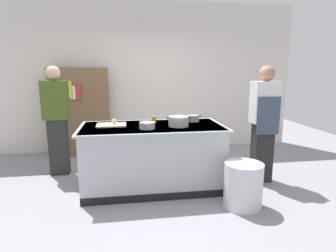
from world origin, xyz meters
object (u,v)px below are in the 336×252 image
Objects in this scene: stock_pot at (179,121)px; juice_cup at (154,120)px; mixing_bowl at (147,125)px; person_chef at (264,122)px; sauce_pan at (193,118)px; bookshelf at (80,112)px; onion at (114,121)px; trash_bin at (243,185)px; person_guest at (57,118)px.

stock_pot is 0.42m from juice_cup.
person_chef reaches higher than mixing_bowl.
sauce_pan is 2.45m from bookshelf.
person_chef reaches higher than onion.
person_chef is 3.40m from bookshelf.
onion is at bearing 150.95° from trash_bin.
trash_bin is (0.39, -0.98, -0.67)m from sauce_pan.
person_chef is at bearing 50.65° from trash_bin.
bookshelf is (-1.15, 1.98, -0.09)m from mixing_bowl.
onion is 1.84m from bookshelf.
mixing_bowl is at bearing -167.14° from stock_pot.
mixing_bowl is (-0.72, -0.41, -0.00)m from sauce_pan.
stock_pot is at bearing 12.86° from mixing_bowl.
sauce_pan is 2.14m from person_guest.
trash_bin is at bearing -48.37° from bookshelf.
mixing_bowl is 1.65m from person_guest.
mixing_bowl is 1.42m from trash_bin.
juice_cup is 0.18× the size of trash_bin.
onion is at bearing 105.23° from person_chef.
stock_pot is 0.45m from mixing_bowl.
trash_bin is at bearing 159.24° from person_chef.
bookshelf is (-2.27, 2.55, 0.57)m from trash_bin.
onion is 0.89m from stock_pot.
bookshelf is at bearing 140.03° from sauce_pan.
sauce_pan is at bearing 60.26° from person_guest.
stock_pot reaches higher than onion.
stock_pot reaches higher than juice_cup.
bookshelf is at bearing 120.15° from mixing_bowl.
person_chef is at bearing -32.32° from bookshelf.
person_guest reaches higher than onion.
sauce_pan is at bearing 5.83° from onion.
juice_cup is 0.06× the size of person_guest.
person_guest is at bearing 165.43° from sauce_pan.
mixing_bowl is 0.12× the size of person_guest.
onion is 0.04× the size of bookshelf.
onion is at bearing 39.14° from person_guest.
bookshelf reaches higher than stock_pot.
mixing_bowl is 2.29m from bookshelf.
mixing_bowl is 0.41m from juice_cup.
person_chef is at bearing -13.81° from sauce_pan.
bookshelf reaches higher than trash_bin.
bookshelf is at bearing 153.89° from person_guest.
stock_pot is at bearing 135.31° from trash_bin.
person_guest reaches higher than juice_cup.
person_chef is at bearing 5.43° from mixing_bowl.
onion is 0.36× the size of mixing_bowl.
stock_pot is 0.42m from sauce_pan.
trash_bin is 0.32× the size of person_chef.
trash_bin is 1.14m from person_chef.
onion is 1.90m from trash_bin.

